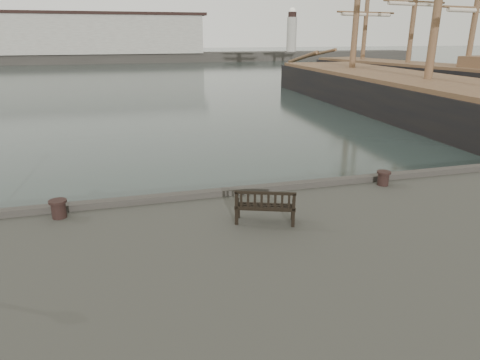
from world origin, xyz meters
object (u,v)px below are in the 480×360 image
object	(u,v)px
bollard_left	(59,209)
bollard_right	(383,178)
tall_ship_main	(424,106)
bench	(265,212)
tall_ship_far	(406,79)

from	to	relation	value
bollard_left	bollard_right	bearing A→B (deg)	-0.08
bollard_right	tall_ship_main	distance (m)	22.52
bollard_left	bollard_right	size ratio (longest dim) A/B	1.06
bench	tall_ship_far	bearing A→B (deg)	71.15
bench	tall_ship_far	world-z (taller)	tall_ship_far
tall_ship_far	bench	bearing A→B (deg)	-140.92
bench	bollard_right	world-z (taller)	bench
tall_ship_main	tall_ship_far	world-z (taller)	tall_ship_main
bench	tall_ship_main	bearing A→B (deg)	65.01
bollard_left	tall_ship_main	xyz separation A→B (m)	(24.13, 16.98, -0.99)
bollard_left	bench	bearing A→B (deg)	-18.73
bollard_left	bollard_right	xyz separation A→B (m)	(9.39, -0.01, -0.01)
bench	bollard_left	xyz separation A→B (m)	(-4.96, 1.68, -0.04)
bollard_left	tall_ship_far	xyz separation A→B (m)	(36.13, 35.97, -0.98)
bench	tall_ship_far	xyz separation A→B (m)	(31.17, 37.65, -1.02)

